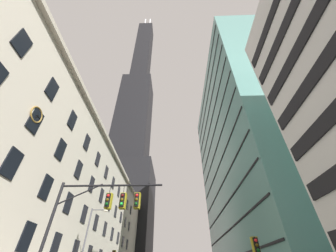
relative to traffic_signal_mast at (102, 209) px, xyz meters
name	(u,v)px	position (x,y,z in m)	size (l,w,h in m)	color
station_building	(60,211)	(-16.15, 23.69, 6.14)	(17.98, 66.54, 22.26)	beige
dark_skyscraper	(131,138)	(-16.76, 69.70, 53.80)	(24.95, 24.95, 195.20)	black
glass_office_midrise	(256,155)	(23.71, 26.11, 18.59)	(18.54, 40.79, 47.12)	slate
traffic_signal_mast	(102,209)	(0.00, 0.00, 0.00)	(7.43, 0.63, 6.65)	black
traffic_light_near_right	(257,249)	(10.24, 1.61, -2.16)	(0.40, 0.63, 3.35)	black
street_lamppost	(88,239)	(-4.79, 10.87, -0.22)	(2.05, 0.32, 7.80)	#47474C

